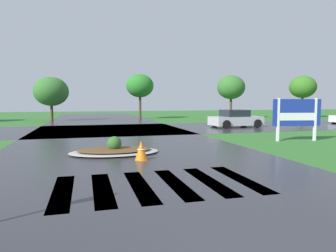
{
  "coord_description": "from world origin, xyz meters",
  "views": [
    {
      "loc": [
        -1.71,
        -2.28,
        2.07
      ],
      "look_at": [
        1.65,
        10.03,
        1.02
      ],
      "focal_mm": 32.56,
      "sensor_mm": 36.0,
      "label": 1
    }
  ],
  "objects": [
    {
      "name": "median_island",
      "position": [
        -0.61,
        9.8,
        0.13
      ],
      "size": [
        3.53,
        2.24,
        0.68
      ],
      "color": "#9E9B93",
      "rests_on": "ground"
    },
    {
      "name": "traffic_cone",
      "position": [
        0.16,
        8.13,
        0.34
      ],
      "size": [
        0.44,
        0.44,
        0.7
      ],
      "color": "orange",
      "rests_on": "ground"
    },
    {
      "name": "estate_billboard",
      "position": [
        8.84,
        11.1,
        1.39
      ],
      "size": [
        2.54,
        0.53,
        2.22
      ],
      "rotation": [
        0.0,
        0.0,
        2.97
      ],
      "color": "white",
      "rests_on": "ground"
    },
    {
      "name": "crosswalk_stripes",
      "position": [
        -0.0,
        4.93,
        0.0
      ],
      "size": [
        4.95,
        2.94,
        0.01
      ],
      "color": "white",
      "rests_on": "ground"
    },
    {
      "name": "asphalt_roadway",
      "position": [
        0.0,
        10.0,
        0.0
      ],
      "size": [
        10.43,
        80.0,
        0.01
      ],
      "primitive_type": "cube",
      "color": "#2B2B30",
      "rests_on": "ground"
    },
    {
      "name": "background_treeline",
      "position": [
        2.29,
        30.74,
        3.62
      ],
      "size": [
        43.06,
        5.89,
        5.48
      ],
      "color": "#4C3823",
      "rests_on": "ground"
    },
    {
      "name": "car_white_sedan",
      "position": [
        9.8,
        19.55,
        0.64
      ],
      "size": [
        4.14,
        2.36,
        1.38
      ],
      "rotation": [
        0.0,
        0.0,
        0.06
      ],
      "color": "#B7B7BF",
      "rests_on": "ground"
    },
    {
      "name": "asphalt_cross_road",
      "position": [
        0.0,
        20.02,
        0.0
      ],
      "size": [
        90.0,
        9.39,
        0.01
      ],
      "primitive_type": "cube",
      "color": "#2B2B30",
      "rests_on": "ground"
    }
  ]
}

